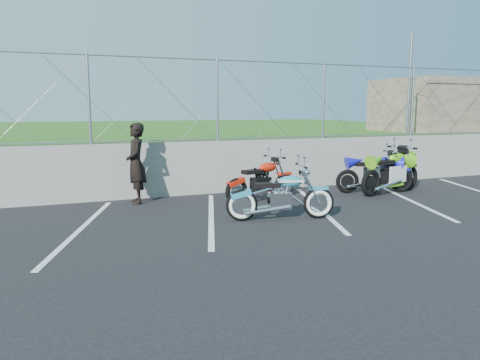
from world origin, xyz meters
name	(u,v)px	position (x,y,z in m)	size (l,w,h in m)	color
ground	(229,229)	(0.00, 0.00, 0.00)	(90.00, 90.00, 0.00)	black
retaining_wall	(179,169)	(0.00, 3.50, 0.65)	(30.00, 0.22, 1.30)	slate
grass_field	(123,142)	(0.00, 13.50, 0.65)	(30.00, 20.00, 1.30)	#255215
stone_building	(451,105)	(10.50, 5.50, 2.20)	(5.00, 3.00, 1.80)	brown
chain_link_fence	(177,100)	(0.00, 3.50, 2.30)	(28.00, 0.03, 2.00)	gray
sign_pole	(409,84)	(7.20, 3.90, 2.80)	(0.08, 0.08, 3.00)	gray
parking_lines	(267,212)	(1.20, 1.00, 0.00)	(18.29, 4.31, 0.01)	silver
cruiser_turquoise	(282,198)	(1.18, 0.29, 0.42)	(2.06, 0.70, 1.04)	black
naked_orange	(262,182)	(1.60, 2.14, 0.43)	(1.96, 0.76, 1.00)	black
sportbike_green	(392,174)	(4.99, 1.83, 0.49)	(2.15, 0.82, 1.14)	black
sportbike_blue	(376,175)	(4.67, 2.03, 0.45)	(1.95, 0.77, 1.03)	black
person_standing	(136,163)	(-1.12, 2.88, 0.89)	(0.65, 0.43, 1.78)	black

